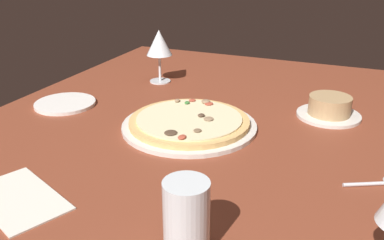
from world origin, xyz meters
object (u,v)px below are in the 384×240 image
Objects in this scene: ramekin_on_saucer at (329,108)px; paper_menu at (19,198)px; pizza_main at (189,123)px; wine_glass_near at (159,44)px; water_glass at (186,220)px; side_plate at (65,104)px.

ramekin_on_saucer is 0.83× the size of paper_menu.
pizza_main is 1.95× the size of wine_glass_near.
water_glass is (40.02, 16.61, 3.82)cm from pizza_main.
ramekin_on_saucer reaches higher than pizza_main.
wine_glass_near is 0.86× the size of paper_menu.
wine_glass_near reaches higher than side_plate.
water_glass is at bearing 111.86° from paper_menu.
ramekin_on_saucer is at bearing 167.73° from water_glass.
ramekin_on_saucer is 0.97× the size of wine_glass_near.
pizza_main is 35.68cm from ramekin_on_saucer.
ramekin_on_saucer is 53.96cm from wine_glass_near.
pizza_main is 38.73cm from wine_glass_near.
ramekin_on_saucer is 0.98× the size of side_plate.
side_plate is (-41.02, -53.46, -4.58)cm from water_glass.
wine_glass_near is 1.01× the size of side_plate.
side_plate reaches higher than paper_menu.
wine_glass_near is (-29.59, -22.57, 10.71)cm from pizza_main.
side_plate is (18.84, -66.48, -1.88)cm from ramekin_on_saucer.
side_plate is at bearing -74.18° from ramekin_on_saucer.
pizza_main is at bearing 88.45° from side_plate.
paper_menu is at bearing 6.25° from wine_glass_near.
ramekin_on_saucer reaches higher than side_plate.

